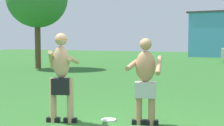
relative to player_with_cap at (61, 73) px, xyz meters
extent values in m
cube|color=black|center=(-0.16, -0.07, -0.93)|extent=(0.28, 0.19, 0.09)
cylinder|color=tan|center=(-0.16, -0.07, -0.54)|extent=(0.13, 0.13, 0.87)
cube|color=black|center=(0.16, 0.05, -0.93)|extent=(0.28, 0.19, 0.09)
cylinder|color=tan|center=(0.16, 0.05, -0.54)|extent=(0.13, 0.13, 0.87)
cube|color=black|center=(0.00, -0.01, -0.26)|extent=(0.41, 0.35, 0.31)
ellipsoid|color=tan|center=(0.00, -0.01, 0.21)|extent=(0.39, 0.32, 0.63)
cylinder|color=tan|center=(-0.24, 0.01, 0.24)|extent=(0.37, 0.51, 0.41)
cylinder|color=tan|center=(0.18, 0.17, 0.24)|extent=(0.28, 0.60, 0.20)
sphere|color=tan|center=(0.00, -0.01, 0.65)|extent=(0.24, 0.24, 0.24)
cone|color=orange|center=(0.00, -0.01, 0.72)|extent=(0.33, 0.33, 0.13)
cube|color=black|center=(1.64, 0.61, -0.93)|extent=(0.28, 0.19, 0.09)
cylinder|color=tan|center=(1.64, 0.61, -0.56)|extent=(0.13, 0.13, 0.82)
cube|color=black|center=(1.41, 0.52, -0.93)|extent=(0.28, 0.19, 0.09)
cylinder|color=tan|center=(1.41, 0.52, -0.56)|extent=(0.13, 0.13, 0.82)
cube|color=#B7B7BC|center=(1.53, 0.57, -0.30)|extent=(0.45, 0.36, 0.30)
ellipsoid|color=tan|center=(1.53, 0.57, 0.15)|extent=(0.43, 0.34, 0.59)
cylinder|color=tan|center=(1.79, 0.56, 0.18)|extent=(0.22, 0.55, 0.34)
cylinder|color=tan|center=(1.33, 0.39, 0.18)|extent=(0.15, 0.58, 0.19)
sphere|color=tan|center=(1.53, 0.57, 0.56)|extent=(0.23, 0.23, 0.23)
cylinder|color=white|center=(0.76, 0.53, -0.96)|extent=(0.30, 0.30, 0.03)
cylinder|color=brown|center=(-8.44, 9.43, 0.45)|extent=(0.33, 0.33, 2.84)
camera|label=1|loc=(3.72, -5.14, 0.63)|focal=51.98mm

